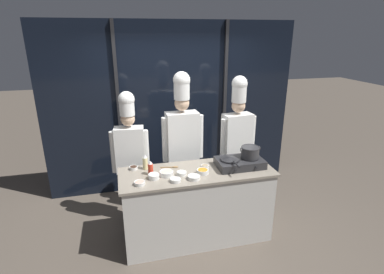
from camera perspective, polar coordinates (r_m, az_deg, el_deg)
ground_plane at (r=4.12m, az=0.90°, el=-18.33°), size 24.00×24.00×0.00m
window_wall_back at (r=4.84m, az=-3.56°, el=5.36°), size 4.01×0.09×2.70m
demo_counter at (r=3.85m, az=0.93°, el=-12.79°), size 1.86×0.67×0.94m
portable_stove at (r=3.76m, az=9.08°, el=-4.83°), size 0.57×0.37×0.11m
frying_pan at (r=3.68m, az=7.28°, el=-4.03°), size 0.24×0.42×0.04m
stock_pot at (r=3.77m, az=11.03°, el=-2.80°), size 0.25×0.23×0.14m
squeeze_bottle_chili at (r=3.53m, az=-7.90°, el=-5.88°), size 0.06×0.06×0.18m
squeeze_bottle_oil at (r=3.68m, az=-8.91°, el=-4.76°), size 0.06×0.06×0.19m
prep_bowl_onion at (r=3.38m, az=-3.17°, el=-8.14°), size 0.12×0.12×0.04m
prep_bowl_carrots at (r=3.55m, az=2.05°, el=-6.52°), size 0.14×0.14×0.05m
prep_bowl_bean_sprouts at (r=3.52m, az=-1.99°, el=-6.88°), size 0.11×0.11×0.04m
prep_bowl_garlic at (r=3.43m, az=0.36°, el=-7.63°), size 0.15×0.15×0.04m
prep_bowl_mushrooms at (r=3.69m, az=2.48°, el=-5.59°), size 0.09×0.09×0.04m
prep_bowl_rice at (r=3.46m, az=-7.28°, el=-7.38°), size 0.13×0.13×0.06m
prep_bowl_shrimp at (r=3.36m, az=-9.95°, el=-8.59°), size 0.12×0.12×0.04m
prep_bowl_chicken at (r=3.51m, az=-4.89°, el=-6.84°), size 0.16×0.16×0.06m
prep_bowl_soy_glaze at (r=3.73m, az=-11.08°, el=-5.75°), size 0.10×0.10×0.04m
serving_spoon_slotted at (r=3.72m, az=-3.68°, el=-5.72°), size 0.23×0.07×0.02m
chef_head at (r=4.00m, az=-11.75°, el=-2.02°), size 0.49×0.23×1.83m
chef_sous at (r=4.11m, az=-1.87°, el=0.45°), size 0.58×0.24×2.04m
chef_line at (r=4.32m, az=8.58°, el=0.60°), size 0.54×0.26×1.97m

